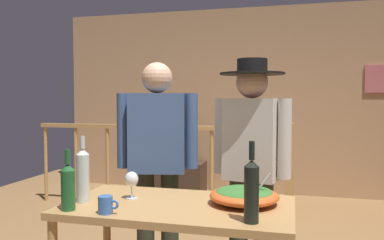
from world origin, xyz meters
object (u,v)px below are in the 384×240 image
object	(u,v)px
wine_bottle_dark	(252,190)
wine_bottle_green	(68,186)
flat_screen_tv	(172,144)
wine_bottle_clear	(83,174)
salad_bowl	(244,195)
person_standing_left	(157,153)
mug_blue	(106,205)
stair_railing	(194,157)
person_standing_right	(251,155)
serving_table	(178,219)
framed_picture	(382,79)
tv_console	(173,177)
wine_glass	(132,180)

from	to	relation	value
wine_bottle_dark	wine_bottle_green	bearing A→B (deg)	-178.23
flat_screen_tv	wine_bottle_clear	xyz separation A→B (m)	(0.50, -3.30, 0.21)
salad_bowl	wine_bottle_green	distance (m)	0.95
wine_bottle_green	person_standing_left	bearing A→B (deg)	78.35
mug_blue	stair_railing	bearing A→B (deg)	94.58
person_standing_left	person_standing_right	bearing A→B (deg)	167.42
stair_railing	flat_screen_tv	world-z (taller)	stair_railing
stair_railing	serving_table	size ratio (longest dim) A/B	2.52
wine_bottle_green	wine_bottle_dark	xyz separation A→B (m)	(0.95, 0.03, 0.03)
serving_table	salad_bowl	bearing A→B (deg)	13.86
framed_picture	stair_railing	distance (m)	2.69
wine_bottle_dark	serving_table	bearing A→B (deg)	151.43
tv_console	flat_screen_tv	distance (m)	0.48
flat_screen_tv	mug_blue	xyz separation A→B (m)	(0.73, -3.47, 0.10)
stair_railing	wine_glass	bearing A→B (deg)	-84.62
framed_picture	wine_glass	world-z (taller)	framed_picture
salad_bowl	person_standing_right	size ratio (longest dim) A/B	0.24
wine_glass	wine_bottle_clear	bearing A→B (deg)	-149.08
tv_console	salad_bowl	world-z (taller)	salad_bowl
wine_glass	wine_bottle_clear	world-z (taller)	wine_bottle_clear
flat_screen_tv	person_standing_right	xyz separation A→B (m)	(1.37, -2.58, 0.25)
wine_bottle_clear	salad_bowl	bearing A→B (deg)	12.02
tv_console	person_standing_right	bearing A→B (deg)	-62.24
serving_table	wine_glass	xyz separation A→B (m)	(-0.30, 0.04, 0.19)
wine_glass	wine_bottle_dark	bearing A→B (deg)	-20.69
wine_bottle_clear	serving_table	bearing A→B (deg)	10.77
flat_screen_tv	wine_bottle_green	distance (m)	3.51
stair_railing	wine_bottle_dark	distance (m)	2.81
wine_glass	mug_blue	xyz separation A→B (m)	(-0.01, -0.31, -0.06)
stair_railing	tv_console	size ratio (longest dim) A/B	3.55
person_standing_left	salad_bowl	bearing A→B (deg)	130.04
wine_glass	person_standing_right	xyz separation A→B (m)	(0.64, 0.58, 0.09)
framed_picture	wine_bottle_clear	bearing A→B (deg)	-121.98
framed_picture	salad_bowl	world-z (taller)	framed_picture
tv_console	flat_screen_tv	bearing A→B (deg)	-90.00
wine_glass	wine_bottle_clear	xyz separation A→B (m)	(-0.24, -0.14, 0.05)
wine_bottle_dark	person_standing_left	bearing A→B (deg)	132.02
serving_table	wine_bottle_dark	size ratio (longest dim) A/B	3.26
stair_railing	person_standing_right	size ratio (longest dim) A/B	1.98
wine_bottle_clear	framed_picture	bearing A→B (deg)	58.02
tv_console	wine_bottle_green	distance (m)	3.59
mug_blue	wine_bottle_dark	bearing A→B (deg)	2.94
serving_table	wine_bottle_green	bearing A→B (deg)	-153.28
framed_picture	flat_screen_tv	xyz separation A→B (m)	(-2.76, -0.32, -0.90)
wine_bottle_green	mug_blue	size ratio (longest dim) A/B	2.90
flat_screen_tv	salad_bowl	xyz separation A→B (m)	(1.39, -3.11, 0.11)
framed_picture	flat_screen_tv	size ratio (longest dim) A/B	0.71
flat_screen_tv	serving_table	xyz separation A→B (m)	(1.03, -3.20, -0.03)
serving_table	wine_bottle_green	distance (m)	0.62
stair_railing	wine_bottle_dark	bearing A→B (deg)	-70.22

